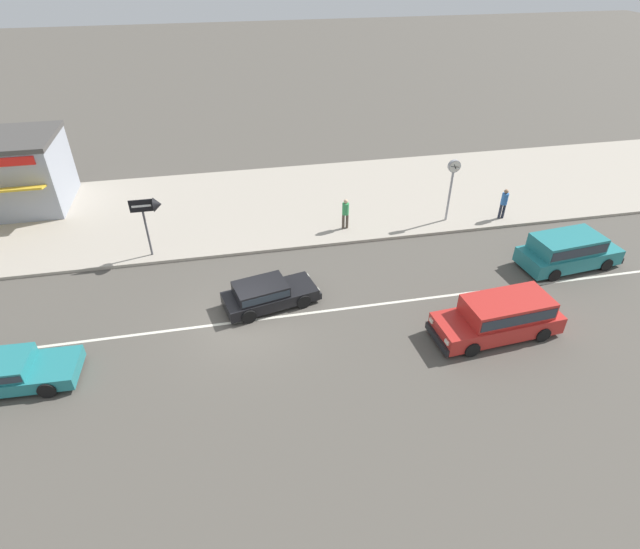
{
  "coord_description": "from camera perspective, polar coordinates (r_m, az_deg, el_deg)",
  "views": [
    {
      "loc": [
        -0.12,
        -15.52,
        12.78
      ],
      "look_at": [
        3.28,
        1.48,
        0.8
      ],
      "focal_mm": 28.0,
      "sensor_mm": 36.0,
      "label": 1
    }
  ],
  "objects": [
    {
      "name": "ground_plane",
      "position": [
        20.11,
        -8.4,
        -5.28
      ],
      "size": [
        160.0,
        160.0,
        0.0
      ],
      "primitive_type": "plane",
      "color": "#544F47"
    },
    {
      "name": "pedestrian_far_end",
      "position": [
        25.39,
        2.93,
        7.19
      ],
      "size": [
        0.34,
        0.34,
        1.62
      ],
      "color": "#4C4238",
      "rests_on": "kerb_strip"
    },
    {
      "name": "street_clock",
      "position": [
        26.36,
        14.91,
        10.81
      ],
      "size": [
        0.63,
        0.22,
        3.33
      ],
      "color": "#9E9EA3",
      "rests_on": "kerb_strip"
    },
    {
      "name": "lane_centre_stripe",
      "position": [
        20.11,
        -8.4,
        -5.27
      ],
      "size": [
        50.4,
        0.14,
        0.01
      ],
      "primitive_type": "cube",
      "color": "silver",
      "rests_on": "ground"
    },
    {
      "name": "sedan_teal_4",
      "position": [
        20.11,
        -32.15,
        -9.38
      ],
      "size": [
        4.64,
        1.98,
        1.06
      ],
      "color": "teal",
      "rests_on": "ground"
    },
    {
      "name": "kerb_strip",
      "position": [
        28.46,
        -9.95,
        7.58
      ],
      "size": [
        68.0,
        10.0,
        0.15
      ],
      "primitive_type": "cube",
      "color": "#ADA393",
      "rests_on": "ground"
    },
    {
      "name": "arrow_signboard",
      "position": [
        23.68,
        -18.49,
        7.23
      ],
      "size": [
        1.41,
        0.64,
        2.9
      ],
      "color": "#4C4C51",
      "rests_on": "kerb_strip"
    },
    {
      "name": "pedestrian_mid_kerb",
      "position": [
        28.03,
        20.29,
        7.82
      ],
      "size": [
        0.34,
        0.34,
        1.65
      ],
      "color": "#232838",
      "rests_on": "kerb_strip"
    },
    {
      "name": "minivan_red_3",
      "position": [
        20.03,
        19.99,
        -4.42
      ],
      "size": [
        5.03,
        2.17,
        1.56
      ],
      "color": "red",
      "rests_on": "ground"
    },
    {
      "name": "shopfront_corner_warung",
      "position": [
        32.15,
        -32.7,
        9.74
      ],
      "size": [
        6.44,
        5.34,
        3.88
      ],
      "color": "#999EA8",
      "rests_on": "kerb_strip"
    },
    {
      "name": "minivan_teal_1",
      "position": [
        25.3,
        26.48,
        2.55
      ],
      "size": [
        4.81,
        2.3,
        1.56
      ],
      "color": "teal",
      "rests_on": "ground"
    },
    {
      "name": "hatchback_black_0",
      "position": [
        20.46,
        -6.09,
        -2.16
      ],
      "size": [
        4.13,
        2.37,
        1.1
      ],
      "color": "black",
      "rests_on": "ground"
    }
  ]
}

